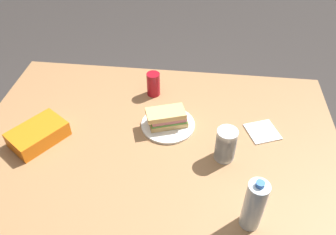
{
  "coord_description": "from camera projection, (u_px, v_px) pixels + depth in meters",
  "views": [
    {
      "loc": [
        -0.17,
        1.04,
        1.83
      ],
      "look_at": [
        -0.04,
        -0.08,
        0.82
      ],
      "focal_mm": 36.11,
      "sensor_mm": 36.0,
      "label": 1
    }
  ],
  "objects": [
    {
      "name": "plastic_cup_stack",
      "position": [
        226.0,
        145.0,
        1.35
      ],
      "size": [
        0.08,
        0.08,
        0.15
      ],
      "color": "silver",
      "rests_on": "dining_table"
    },
    {
      "name": "paper_plate",
      "position": [
        168.0,
        125.0,
        1.54
      ],
      "size": [
        0.24,
        0.24,
        0.01
      ],
      "primitive_type": "cylinder",
      "color": "white",
      "rests_on": "dining_table"
    },
    {
      "name": "sandwich",
      "position": [
        167.0,
        117.0,
        1.51
      ],
      "size": [
        0.2,
        0.15,
        0.08
      ],
      "color": "#DBB26B",
      "rests_on": "paper_plate"
    },
    {
      "name": "paper_napkin",
      "position": [
        262.0,
        132.0,
        1.51
      ],
      "size": [
        0.17,
        0.17,
        0.01
      ],
      "primitive_type": "cube",
      "rotation": [
        0.0,
        0.0,
        0.38
      ],
      "color": "white",
      "rests_on": "dining_table"
    },
    {
      "name": "chip_bag",
      "position": [
        38.0,
        134.0,
        1.45
      ],
      "size": [
        0.25,
        0.27,
        0.07
      ],
      "primitive_type": "cube",
      "rotation": [
        0.0,
        0.0,
        0.96
      ],
      "color": "orange",
      "rests_on": "dining_table"
    },
    {
      "name": "water_bottle_tall",
      "position": [
        254.0,
        205.0,
        1.11
      ],
      "size": [
        0.07,
        0.07,
        0.23
      ],
      "color": "silver",
      "rests_on": "dining_table"
    },
    {
      "name": "ground_plane",
      "position": [
        159.0,
        228.0,
        2.0
      ],
      "size": [
        8.0,
        8.0,
        0.0
      ],
      "primitive_type": "plane",
      "color": "#383330"
    },
    {
      "name": "soda_can_red",
      "position": [
        153.0,
        84.0,
        1.68
      ],
      "size": [
        0.07,
        0.07,
        0.12
      ],
      "primitive_type": "cylinder",
      "color": "maroon",
      "rests_on": "dining_table"
    },
    {
      "name": "dining_table",
      "position": [
        157.0,
        150.0,
        1.55
      ],
      "size": [
        1.6,
        1.05,
        0.77
      ],
      "color": "#9E7047",
      "rests_on": "ground_plane"
    }
  ]
}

